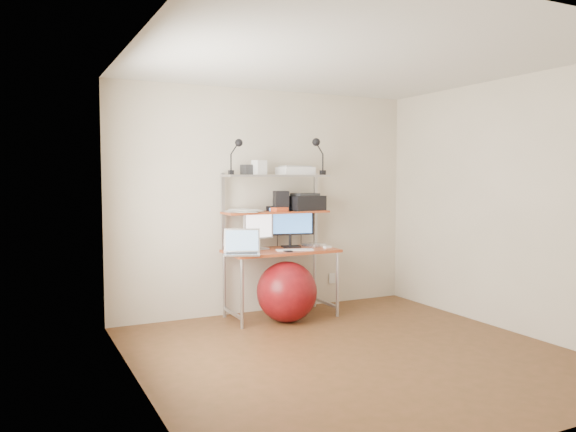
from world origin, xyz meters
The scene contains 20 objects.
room centered at (0.00, 0.00, 1.25)m, with size 3.60×3.60×3.60m.
computer_desk centered at (0.00, 1.50, 0.96)m, with size 1.20×0.60×1.57m.
wall_outlet centered at (0.85, 1.79, 0.30)m, with size 0.08×0.01×0.12m, color white.
monitor_silver centered at (-0.21, 1.57, 0.97)m, with size 0.38×0.18×0.44m.
monitor_black centered at (0.19, 1.60, 1.01)m, with size 0.54×0.19×0.55m.
laptop centered at (-0.52, 1.29, 0.79)m, with size 0.45×0.41×0.32m.
keyboard centered at (0.10, 1.31, 0.75)m, with size 0.40×0.11×0.01m, color white.
mouse centered at (0.52, 1.33, 0.75)m, with size 0.08×0.05×0.02m, color white.
mac_mini centered at (0.45, 1.51, 0.76)m, with size 0.20×0.20×0.04m, color silver.
phone centered at (-0.01, 1.28, 0.75)m, with size 0.08×0.14×0.01m, color black.
printer centered at (0.36, 1.57, 1.24)m, with size 0.44×0.33×0.19m.
nas_cube centered at (0.06, 1.57, 1.26)m, with size 0.15×0.15×0.22m, color black.
red_box centered at (0.01, 1.49, 1.17)m, with size 0.16×0.11×0.05m, color #C84520.
scanner centered at (0.25, 1.60, 1.60)m, with size 0.40×0.27×0.10m.
box_white centered at (-0.21, 1.55, 1.63)m, with size 0.13×0.11×0.15m, color white.
box_grey centered at (-0.33, 1.60, 1.60)m, with size 0.11×0.11×0.11m, color #2A2A2C.
clip_lamp_left centered at (-0.47, 1.51, 1.82)m, with size 0.15×0.08×0.37m.
clip_lamp_right centered at (0.47, 1.47, 1.85)m, with size 0.16×0.09×0.41m.
exercise_ball centered at (-0.04, 1.23, 0.32)m, with size 0.64×0.64×0.64m, color maroon.
paper_stack centered at (-0.38, 1.58, 1.17)m, with size 0.36×0.43×0.03m.
Camera 1 is at (-2.61, -4.01, 1.53)m, focal length 35.00 mm.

